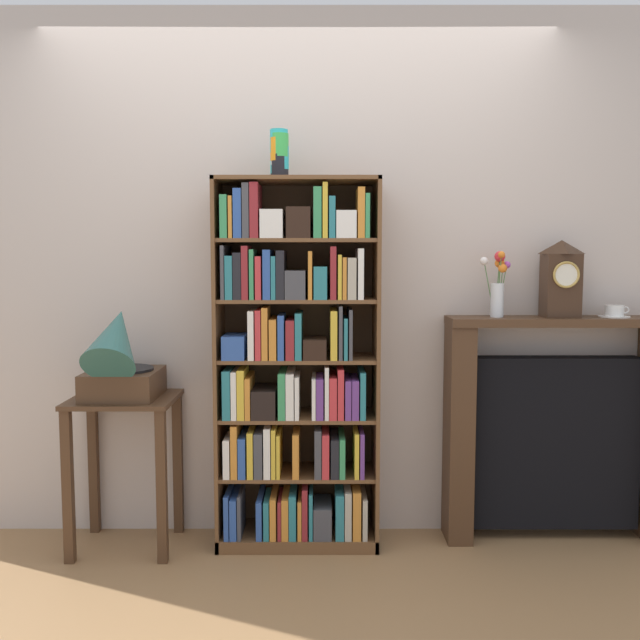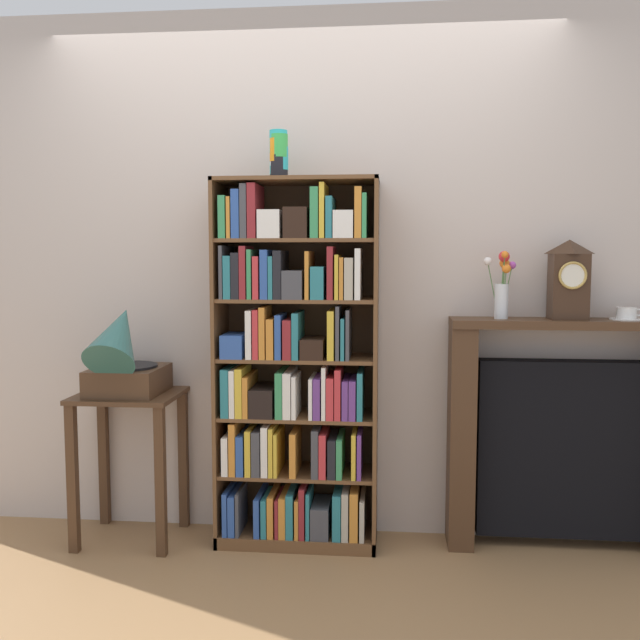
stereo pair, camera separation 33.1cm
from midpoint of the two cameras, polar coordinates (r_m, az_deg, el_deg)
ground_plane at (r=3.51m, az=-4.73°, el=-18.38°), size 7.84×6.40×0.02m
wall_back at (r=3.49m, az=-0.83°, el=3.65°), size 4.84×0.08×2.60m
bookshelf at (r=3.34m, az=-4.97°, el=-4.32°), size 0.77×0.32×1.76m
cup_stack at (r=3.32m, az=-6.33°, el=13.42°), size 0.09×0.09×0.22m
side_table_left at (r=3.53m, az=-18.40°, el=-9.40°), size 0.49×0.42×0.73m
gramophone at (r=3.39m, az=-18.94°, el=-3.04°), size 0.33×0.49×0.50m
fireplace_mantel at (r=3.60m, az=16.29°, el=-8.72°), size 1.09×0.24×1.10m
mantel_clock at (r=3.47m, az=16.59°, el=3.26°), size 0.16×0.15×0.37m
flower_vase at (r=3.41m, az=11.69°, el=2.86°), size 0.16×0.11×0.32m
teacup_with_saucer at (r=3.57m, az=20.59°, el=0.61°), size 0.15×0.15×0.06m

